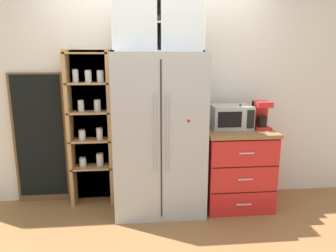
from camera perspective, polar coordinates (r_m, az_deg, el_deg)
name	(u,v)px	position (r m, az deg, el deg)	size (l,w,h in m)	color
ground_plane	(159,208)	(3.70, -1.58, -14.64)	(10.81, 10.81, 0.00)	olive
wall_back_cream	(156,93)	(3.72, -2.12, 6.10)	(5.10, 0.10, 2.55)	silver
refrigerator	(159,134)	(3.41, -1.67, -1.46)	(0.96, 0.70, 1.73)	#ADAFB5
pantry_shelf_column	(91,125)	(3.70, -13.84, 0.13)	(0.53, 0.27, 1.76)	brown
counter_cabinet	(236,167)	(3.71, 12.23, -7.27)	(0.76, 0.67, 0.90)	red
microwave	(231,117)	(3.59, 11.38, 1.66)	(0.44, 0.33, 0.26)	#ADAFB5
coffee_maker	(261,115)	(3.65, 16.57, 1.98)	(0.17, 0.20, 0.31)	red
mug_sage	(238,125)	(3.56, 12.71, 0.19)	(0.11, 0.07, 0.10)	#8CA37F
bottle_green	(240,119)	(3.51, 12.92, 1.34)	(0.06, 0.06, 0.29)	#285B33
upper_cabinet	(158,24)	(3.37, -1.86, 18.14)	(0.92, 0.32, 0.58)	silver
chalkboard_menu	(40,139)	(3.90, -22.22, -2.17)	(0.60, 0.04, 1.52)	brown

